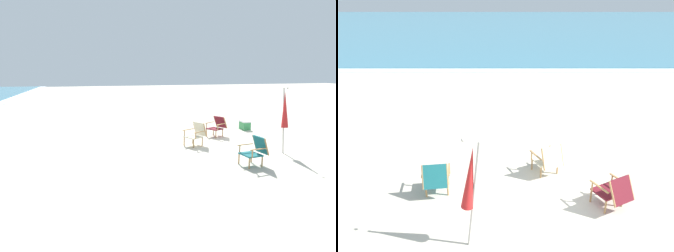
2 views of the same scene
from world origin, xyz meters
TOP-DOWN VIEW (x-y plane):
  - ground_plane at (0.00, 0.00)m, footprint 80.00×80.00m
  - sea at (0.00, 32.43)m, footprint 80.00×40.00m
  - surf_band at (0.00, 12.13)m, footprint 80.00×1.10m
  - beach_chair_front_left at (1.43, 0.29)m, footprint 0.85×0.92m
  - beach_chair_far_center at (0.25, 1.62)m, footprint 0.80×0.85m
  - beach_chair_front_right at (-2.29, 0.79)m, footprint 0.66×0.75m
  - umbrella_furled_red at (-1.35, -0.76)m, footprint 0.40×0.29m

SIDE VIEW (x-z plane):
  - ground_plane at x=0.00m, z-range 0.00..0.00m
  - surf_band at x=0.00m, z-range 0.00..0.06m
  - sea at x=0.00m, z-range 0.00..0.10m
  - beach_chair_front_left at x=1.43m, z-range 0.03..0.82m
  - beach_chair_front_right at x=-2.29m, z-range 0.02..0.84m
  - beach_chair_far_center at x=0.25m, z-range 0.02..0.84m
  - umbrella_furled_red at x=-1.35m, z-range 0.33..2.44m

